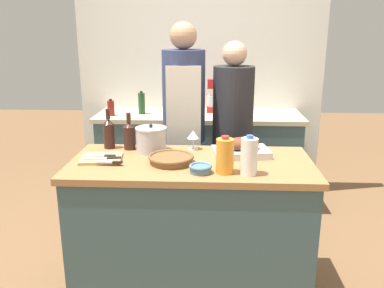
# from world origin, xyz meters

# --- Properties ---
(ground_plane) EXTENTS (12.00, 12.00, 0.00)m
(ground_plane) POSITION_xyz_m (0.00, 0.00, 0.00)
(ground_plane) COLOR brown
(kitchen_island) EXTENTS (1.49, 0.70, 0.90)m
(kitchen_island) POSITION_xyz_m (0.00, 0.00, 0.45)
(kitchen_island) COLOR #3D565B
(kitchen_island) RESTS_ON ground_plane
(back_counter) EXTENTS (1.94, 0.60, 0.90)m
(back_counter) POSITION_xyz_m (0.00, 1.42, 0.45)
(back_counter) COLOR #3D565B
(back_counter) RESTS_ON ground_plane
(back_wall) EXTENTS (2.44, 0.10, 2.55)m
(back_wall) POSITION_xyz_m (0.00, 1.77, 1.27)
(back_wall) COLOR silver
(back_wall) RESTS_ON ground_plane
(roasting_pan) EXTENTS (0.38, 0.28, 0.12)m
(roasting_pan) POSITION_xyz_m (0.31, 0.13, 0.95)
(roasting_pan) COLOR #BCBCC1
(roasting_pan) RESTS_ON kitchen_island
(wicker_basket) EXTENTS (0.28, 0.28, 0.05)m
(wicker_basket) POSITION_xyz_m (-0.12, -0.04, 0.93)
(wicker_basket) COLOR brown
(wicker_basket) RESTS_ON kitchen_island
(cutting_board) EXTENTS (0.27, 0.25, 0.02)m
(cutting_board) POSITION_xyz_m (-0.56, -0.00, 0.91)
(cutting_board) COLOR tan
(cutting_board) RESTS_ON kitchen_island
(stock_pot) EXTENTS (0.21, 0.21, 0.19)m
(stock_pot) POSITION_xyz_m (-0.27, 0.19, 0.98)
(stock_pot) COLOR #B7B7BC
(stock_pot) RESTS_ON kitchen_island
(mixing_bowl) EXTENTS (0.13, 0.13, 0.05)m
(mixing_bowl) POSITION_xyz_m (0.06, -0.20, 0.93)
(mixing_bowl) COLOR slate
(mixing_bowl) RESTS_ON kitchen_island
(juice_jug) EXTENTS (0.10, 0.10, 0.22)m
(juice_jug) POSITION_xyz_m (0.20, -0.20, 1.00)
(juice_jug) COLOR orange
(juice_jug) RESTS_ON kitchen_island
(milk_jug) EXTENTS (0.09, 0.09, 0.23)m
(milk_jug) POSITION_xyz_m (0.33, -0.21, 1.01)
(milk_jug) COLOR white
(milk_jug) RESTS_ON kitchen_island
(wine_bottle_green) EXTENTS (0.07, 0.07, 0.27)m
(wine_bottle_green) POSITION_xyz_m (-0.57, 0.26, 1.01)
(wine_bottle_green) COLOR #381E19
(wine_bottle_green) RESTS_ON kitchen_island
(wine_bottle_dark) EXTENTS (0.08, 0.08, 0.25)m
(wine_bottle_dark) POSITION_xyz_m (-0.43, 0.24, 1.00)
(wine_bottle_dark) COLOR #381E19
(wine_bottle_dark) RESTS_ON kitchen_island
(wine_glass_left) EXTENTS (0.08, 0.08, 0.13)m
(wine_glass_left) POSITION_xyz_m (0.00, 0.26, 1.00)
(wine_glass_left) COLOR silver
(wine_glass_left) RESTS_ON kitchen_island
(knife_chef) EXTENTS (0.23, 0.07, 0.01)m
(knife_chef) POSITION_xyz_m (-0.53, -0.03, 0.92)
(knife_chef) COLOR #B7B7BC
(knife_chef) RESTS_ON cutting_board
(knife_paring) EXTENTS (0.16, 0.03, 0.01)m
(knife_paring) POSITION_xyz_m (-0.48, -0.10, 0.92)
(knife_paring) COLOR #B7B7BC
(knife_paring) RESTS_ON cutting_board
(knife_bread) EXTENTS (0.18, 0.04, 0.01)m
(knife_bread) POSITION_xyz_m (-0.56, 0.02, 0.92)
(knife_bread) COLOR #B7B7BC
(knife_bread) RESTS_ON cutting_board
(stand_mixer) EXTENTS (0.18, 0.14, 0.32)m
(stand_mixer) POSITION_xyz_m (0.16, 1.52, 1.03)
(stand_mixer) COLOR #B22323
(stand_mixer) RESTS_ON back_counter
(condiment_bottle_tall) EXTENTS (0.07, 0.07, 0.13)m
(condiment_bottle_tall) POSITION_xyz_m (-0.30, 1.47, 0.96)
(condiment_bottle_tall) COLOR #332D28
(condiment_bottle_tall) RESTS_ON back_counter
(condiment_bottle_short) EXTENTS (0.06, 0.06, 0.15)m
(condiment_bottle_short) POSITION_xyz_m (-0.81, 1.30, 0.97)
(condiment_bottle_short) COLOR maroon
(condiment_bottle_short) RESTS_ON back_counter
(condiment_bottle_extra) EXTENTS (0.06, 0.06, 0.22)m
(condiment_bottle_extra) POSITION_xyz_m (-0.54, 1.39, 1.00)
(condiment_bottle_extra) COLOR #234C28
(condiment_bottle_extra) RESTS_ON back_counter
(person_cook_aproned) EXTENTS (0.33, 0.33, 1.74)m
(person_cook_aproned) POSITION_xyz_m (-0.09, 0.71, 0.97)
(person_cook_aproned) COLOR beige
(person_cook_aproned) RESTS_ON ground_plane
(person_cook_guest) EXTENTS (0.32, 0.32, 1.60)m
(person_cook_guest) POSITION_xyz_m (0.29, 0.75, 0.89)
(person_cook_guest) COLOR beige
(person_cook_guest) RESTS_ON ground_plane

